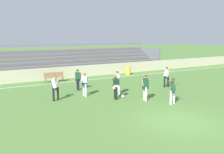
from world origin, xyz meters
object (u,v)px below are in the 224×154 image
(player_white_trailing_run, at_px, (117,81))
(trash_bin, at_px, (128,71))
(player_dark_overlapping, at_px, (116,85))
(player_dark_dropping_back, at_px, (145,85))
(player_white_on_ball, at_px, (167,75))
(player_dark_deep_cover, at_px, (173,89))
(player_white_challenging, at_px, (85,82))
(bench_near_bin, at_px, (54,76))
(bleacher_stand, at_px, (60,62))
(soccer_ball, at_px, (123,96))
(player_dark_wide_left, at_px, (78,78))
(player_white_wide_right, at_px, (55,86))

(player_white_trailing_run, bearing_deg, trash_bin, 52.07)
(player_dark_overlapping, height_order, player_dark_dropping_back, player_dark_dropping_back)
(trash_bin, distance_m, player_dark_overlapping, 10.09)
(trash_bin, height_order, player_dark_dropping_back, player_dark_dropping_back)
(player_white_on_ball, bearing_deg, player_dark_deep_cover, -127.43)
(player_dark_dropping_back, bearing_deg, player_dark_deep_cover, -55.37)
(player_white_challenging, bearing_deg, player_white_on_ball, -4.82)
(bench_near_bin, height_order, player_white_challenging, player_white_challenging)
(player_white_challenging, bearing_deg, bleacher_stand, 83.00)
(bleacher_stand, height_order, player_dark_overlapping, bleacher_stand)
(trash_bin, relative_size, soccer_ball, 3.97)
(player_white_challenging, height_order, soccer_ball, player_white_challenging)
(bleacher_stand, distance_m, player_dark_overlapping, 11.96)
(player_dark_deep_cover, bearing_deg, bench_near_bin, 113.69)
(bench_near_bin, bearing_deg, player_dark_overlapping, -75.52)
(bench_near_bin, relative_size, player_dark_dropping_back, 1.05)
(player_dark_wide_left, bearing_deg, soccer_ball, -63.44)
(player_dark_overlapping, distance_m, player_dark_wide_left, 3.97)
(player_white_wide_right, relative_size, player_dark_wide_left, 1.01)
(player_white_challenging, height_order, player_dark_deep_cover, player_white_challenging)
(trash_bin, height_order, player_dark_wide_left, player_dark_wide_left)
(player_white_wide_right, relative_size, player_white_challenging, 1.00)
(player_white_on_ball, bearing_deg, soccer_ball, -166.84)
(player_dark_dropping_back, bearing_deg, bleacher_stand, 97.85)
(trash_bin, relative_size, player_white_wide_right, 0.52)
(player_white_challenging, xyz_separation_m, player_white_trailing_run, (2.23, -0.76, 0.04))
(player_white_wide_right, bearing_deg, trash_bin, 32.98)
(bench_near_bin, relative_size, soccer_ball, 8.18)
(bleacher_stand, height_order, player_dark_deep_cover, bleacher_stand)
(player_dark_deep_cover, height_order, player_white_trailing_run, player_white_trailing_run)
(trash_bin, distance_m, soccer_ball, 9.69)
(trash_bin, distance_m, player_white_challenging, 9.85)
(bench_near_bin, height_order, player_dark_overlapping, player_dark_overlapping)
(bench_near_bin, bearing_deg, player_dark_wide_left, -79.23)
(player_dark_dropping_back, distance_m, player_white_on_ball, 4.66)
(player_dark_wide_left, relative_size, player_white_trailing_run, 0.96)
(player_dark_deep_cover, xyz_separation_m, player_white_trailing_run, (-1.85, 3.71, 0.05))
(bleacher_stand, relative_size, trash_bin, 28.60)
(player_white_wide_right, height_order, soccer_ball, player_white_wide_right)
(bleacher_stand, xyz_separation_m, trash_bin, (6.40, -3.97, -0.96))
(player_white_trailing_run, bearing_deg, player_white_challenging, 161.06)
(player_white_wide_right, height_order, player_dark_wide_left, player_white_wide_right)
(player_dark_dropping_back, distance_m, player_white_challenging, 4.28)
(player_white_challenging, relative_size, soccer_ball, 7.57)
(bench_near_bin, distance_m, trash_bin, 8.18)
(bleacher_stand, bearing_deg, player_dark_deep_cover, -79.04)
(player_dark_overlapping, height_order, player_white_challenging, player_dark_overlapping)
(player_white_on_ball, distance_m, player_white_trailing_run, 4.82)
(bleacher_stand, height_order, soccer_ball, bleacher_stand)
(bench_near_bin, bearing_deg, player_dark_deep_cover, -66.31)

